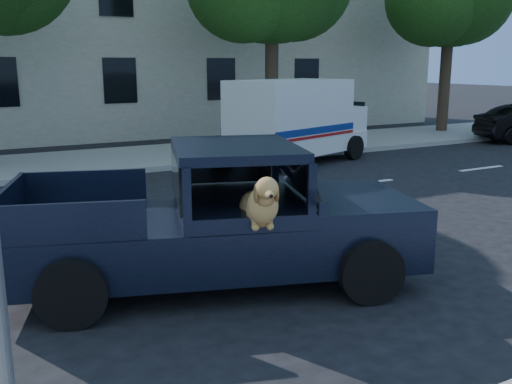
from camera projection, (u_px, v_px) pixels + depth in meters
ground at (306, 248)px, 8.83m from camera, size 120.00×120.00×0.00m
far_sidewalk at (131, 159)px, 16.67m from camera, size 60.00×4.00×0.15m
lane_stripes at (296, 192)px, 12.67m from camera, size 21.60×0.14×0.01m
building_main at (145, 21)px, 23.35m from camera, size 26.00×6.00×9.00m
pickup_truck at (211, 238)px, 7.28m from camera, size 5.40×3.40×1.80m
mail_truck at (296, 127)px, 16.29m from camera, size 4.69×3.27×2.35m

